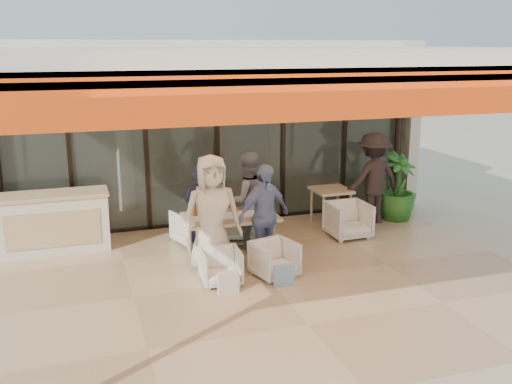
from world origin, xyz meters
TOP-DOWN VIEW (x-y plane):
  - ground at (0.00, 0.00)m, footprint 70.00×70.00m
  - terrace_floor at (0.00, 0.00)m, footprint 8.00×6.00m
  - terrace_structure at (0.00, -0.26)m, footprint 8.00×6.00m
  - glass_storefront at (0.00, 3.00)m, footprint 8.08×0.10m
  - interior_block at (0.01, 5.31)m, footprint 9.05×3.62m
  - host_counter at (-3.05, 2.30)m, footprint 1.85×0.65m
  - dining_table at (-0.29, 1.08)m, footprint 1.50×0.90m
  - chair_far_left at (-0.70, 2.02)m, footprint 0.81×0.78m
  - chair_far_right at (0.14, 2.02)m, footprint 0.74×0.71m
  - chair_near_left at (-0.70, 0.12)m, footprint 0.60×0.57m
  - chair_near_right at (0.14, 0.12)m, footprint 0.73×0.70m
  - diner_navy at (-0.70, 1.52)m, footprint 0.60×0.45m
  - diner_grey at (0.14, 1.52)m, footprint 0.88×0.71m
  - diner_cream at (-0.70, 0.62)m, footprint 0.91×0.60m
  - diner_periwinkle at (0.14, 0.62)m, footprint 1.05×0.72m
  - tote_bag_cream at (-0.70, -0.28)m, footprint 0.30×0.10m
  - tote_bag_blue at (0.14, -0.28)m, footprint 0.30×0.10m
  - side_table at (2.05, 2.17)m, footprint 0.70×0.70m
  - side_chair at (2.05, 1.42)m, footprint 0.72×0.68m
  - standing_woman at (2.88, 2.05)m, footprint 1.25×0.81m
  - potted_palm at (3.46, 2.10)m, footprint 1.05×1.05m

SIDE VIEW (x-z plane):
  - ground at x=0.00m, z-range 0.00..0.00m
  - terrace_floor at x=0.00m, z-range 0.00..0.01m
  - tote_bag_cream at x=-0.70m, z-range 0.00..0.34m
  - tote_bag_blue at x=0.14m, z-range 0.00..0.34m
  - chair_near_left at x=-0.70m, z-range 0.00..0.59m
  - chair_far_right at x=0.14m, z-range 0.00..0.62m
  - chair_near_right at x=0.14m, z-range 0.00..0.62m
  - chair_far_left at x=-0.70m, z-range 0.00..0.67m
  - side_chair at x=2.05m, z-range 0.00..0.73m
  - host_counter at x=-3.05m, z-range 0.01..1.05m
  - side_table at x=2.05m, z-range 0.27..1.01m
  - dining_table at x=-0.29m, z-range 0.22..1.15m
  - potted_palm at x=3.46m, z-range 0.00..1.39m
  - diner_navy at x=-0.70m, z-range 0.00..1.48m
  - diner_periwinkle at x=0.14m, z-range 0.00..1.66m
  - diner_grey at x=0.14m, z-range 0.00..1.70m
  - standing_woman at x=2.88m, z-range 0.00..1.82m
  - diner_cream at x=-0.70m, z-range 0.00..1.85m
  - glass_storefront at x=0.00m, z-range 0.00..3.20m
  - interior_block at x=0.01m, z-range 0.47..3.99m
  - terrace_structure at x=0.00m, z-range 1.55..4.95m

